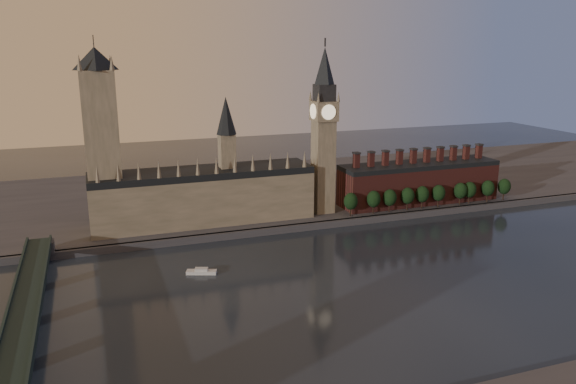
% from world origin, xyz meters
% --- Properties ---
extents(ground, '(900.00, 900.00, 0.00)m').
position_xyz_m(ground, '(0.00, 0.00, 0.00)').
color(ground, black).
rests_on(ground, ground).
extents(north_bank, '(900.00, 182.00, 4.00)m').
position_xyz_m(north_bank, '(0.00, 178.04, 2.00)').
color(north_bank, '#434247').
rests_on(north_bank, ground).
extents(palace_of_westminster, '(130.00, 30.30, 74.00)m').
position_xyz_m(palace_of_westminster, '(-64.41, 114.91, 21.63)').
color(palace_of_westminster, gray).
rests_on(palace_of_westminster, north_bank).
extents(victoria_tower, '(24.00, 24.00, 108.00)m').
position_xyz_m(victoria_tower, '(-120.00, 115.00, 59.09)').
color(victoria_tower, gray).
rests_on(victoria_tower, north_bank).
extents(big_ben, '(15.00, 15.00, 107.00)m').
position_xyz_m(big_ben, '(10.00, 110.00, 56.83)').
color(big_ben, gray).
rests_on(big_ben, north_bank).
extents(chimney_block, '(110.00, 25.00, 37.00)m').
position_xyz_m(chimney_block, '(80.00, 110.00, 17.82)').
color(chimney_block, '#5D2723').
rests_on(chimney_block, north_bank).
extents(embankment_tree_0, '(8.60, 8.60, 14.88)m').
position_xyz_m(embankment_tree_0, '(22.52, 95.12, 13.47)').
color(embankment_tree_0, black).
rests_on(embankment_tree_0, north_bank).
extents(embankment_tree_1, '(8.60, 8.60, 14.88)m').
position_xyz_m(embankment_tree_1, '(38.35, 95.07, 13.47)').
color(embankment_tree_1, black).
rests_on(embankment_tree_1, north_bank).
extents(embankment_tree_2, '(8.60, 8.60, 14.88)m').
position_xyz_m(embankment_tree_2, '(49.59, 94.62, 13.47)').
color(embankment_tree_2, black).
rests_on(embankment_tree_2, north_bank).
extents(embankment_tree_3, '(8.60, 8.60, 14.88)m').
position_xyz_m(embankment_tree_3, '(62.69, 94.84, 13.47)').
color(embankment_tree_3, black).
rests_on(embankment_tree_3, north_bank).
extents(embankment_tree_4, '(8.60, 8.60, 14.88)m').
position_xyz_m(embankment_tree_4, '(73.68, 95.03, 13.47)').
color(embankment_tree_4, black).
rests_on(embankment_tree_4, north_bank).
extents(embankment_tree_5, '(8.60, 8.60, 14.88)m').
position_xyz_m(embankment_tree_5, '(85.49, 94.24, 13.47)').
color(embankment_tree_5, black).
rests_on(embankment_tree_5, north_bank).
extents(embankment_tree_6, '(8.60, 8.60, 14.88)m').
position_xyz_m(embankment_tree_6, '(102.49, 94.37, 13.47)').
color(embankment_tree_6, black).
rests_on(embankment_tree_6, north_bank).
extents(embankment_tree_7, '(8.60, 8.60, 14.88)m').
position_xyz_m(embankment_tree_7, '(109.93, 94.44, 13.47)').
color(embankment_tree_7, black).
rests_on(embankment_tree_7, north_bank).
extents(embankment_tree_8, '(8.60, 8.60, 14.88)m').
position_xyz_m(embankment_tree_8, '(124.22, 93.95, 13.47)').
color(embankment_tree_8, black).
rests_on(embankment_tree_8, north_bank).
extents(embankment_tree_9, '(8.60, 8.60, 14.88)m').
position_xyz_m(embankment_tree_9, '(137.90, 94.12, 13.47)').
color(embankment_tree_9, black).
rests_on(embankment_tree_9, north_bank).
extents(westminster_bridge, '(14.00, 200.00, 11.55)m').
position_xyz_m(westminster_bridge, '(-155.00, -2.70, 7.44)').
color(westminster_bridge, black).
rests_on(westminster_bridge, ground).
extents(river_boat, '(14.93, 8.82, 2.88)m').
position_xyz_m(river_boat, '(-80.78, 45.10, 1.10)').
color(river_boat, '#BEBEBE').
rests_on(river_boat, ground).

